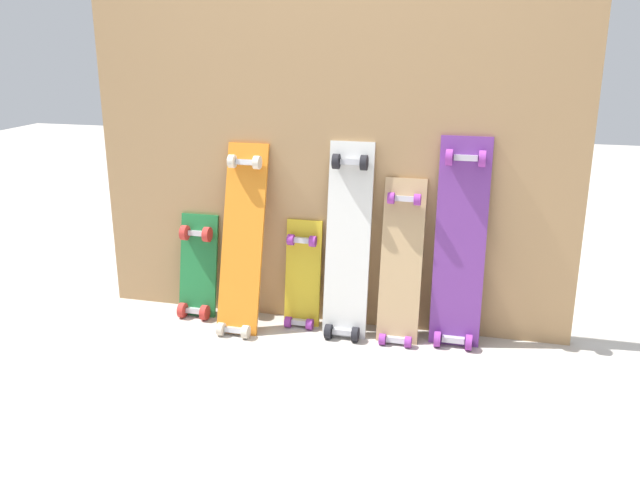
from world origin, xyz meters
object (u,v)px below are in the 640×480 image
object	(u,v)px
skateboard_green	(197,272)
skateboard_natural	(401,269)
skateboard_yellow	(302,281)
skateboard_orange	(242,246)
skateboard_white	(348,248)
skateboard_purple	(460,250)

from	to	relation	value
skateboard_green	skateboard_natural	world-z (taller)	skateboard_natural
skateboard_natural	skateboard_yellow	bearing A→B (deg)	175.65
skateboard_green	skateboard_yellow	size ratio (longest dim) A/B	0.97
skateboard_orange	skateboard_green	bearing A→B (deg)	165.07
skateboard_natural	skateboard_white	bearing A→B (deg)	179.86
skateboard_green	skateboard_yellow	world-z (taller)	skateboard_yellow
skateboard_green	skateboard_orange	xyz separation A→B (m)	(0.26, -0.07, 0.17)
skateboard_yellow	skateboard_purple	size ratio (longest dim) A/B	0.58
skateboard_orange	skateboard_yellow	xyz separation A→B (m)	(0.26, 0.08, -0.17)
skateboard_yellow	skateboard_natural	bearing A→B (deg)	-4.35
skateboard_purple	skateboard_natural	bearing A→B (deg)	-174.60
skateboard_yellow	skateboard_white	bearing A→B (deg)	-8.89
skateboard_purple	skateboard_white	bearing A→B (deg)	-177.33
skateboard_green	skateboard_white	distance (m)	0.77
skateboard_green	skateboard_purple	xyz separation A→B (m)	(1.24, 0.00, 0.21)
skateboard_white	skateboard_yellow	bearing A→B (deg)	171.11
skateboard_white	skateboard_purple	size ratio (longest dim) A/B	0.96
skateboard_white	skateboard_natural	bearing A→B (deg)	-0.14
skateboard_white	skateboard_natural	xyz separation A→B (m)	(0.24, -0.00, -0.08)
skateboard_green	skateboard_orange	size ratio (longest dim) A/B	0.60
skateboard_green	skateboard_orange	distance (m)	0.32
skateboard_orange	skateboard_white	bearing A→B (deg)	5.91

